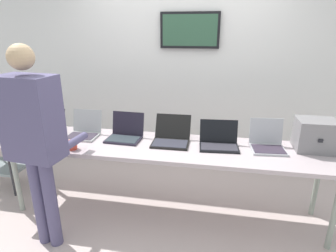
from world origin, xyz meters
name	(u,v)px	position (x,y,z in m)	size (l,w,h in m)	color
ground	(165,213)	(0.00, 0.00, -0.02)	(8.00, 8.00, 0.04)	#C3AEAA
back_wall	(182,80)	(0.00, 1.13, 1.24)	(8.00, 0.11, 2.45)	silver
workbench	(165,150)	(0.00, 0.00, 0.73)	(3.27, 0.70, 0.77)	#B2A1A6
equipment_box	(315,135)	(1.41, 0.16, 0.92)	(0.35, 0.30, 0.30)	slate
laptop_station_0	(44,128)	(-1.38, 0.11, 0.83)	(0.39, 0.35, 0.25)	black
laptop_station_1	(84,130)	(-0.91, 0.11, 0.83)	(0.33, 0.32, 0.26)	#B2B4B4
laptop_station_2	(125,133)	(-0.44, 0.11, 0.83)	(0.36, 0.32, 0.26)	#231F2D
laptop_station_3	(171,137)	(0.05, 0.10, 0.83)	(0.37, 0.39, 0.25)	black
laptop_station_4	(219,141)	(0.52, 0.07, 0.83)	(0.39, 0.31, 0.24)	black
laptop_station_5	(267,142)	(0.98, 0.11, 0.84)	(0.34, 0.33, 0.27)	#ADADB3
person	(34,132)	(-0.95, -0.62, 1.07)	(0.48, 0.62, 1.77)	#534D72
coffee_mug	(72,145)	(-0.85, -0.25, 0.82)	(0.09, 0.09, 0.09)	#D1402F
storage_cart	(1,149)	(-2.06, 0.18, 0.49)	(0.56, 0.44, 0.74)	gray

